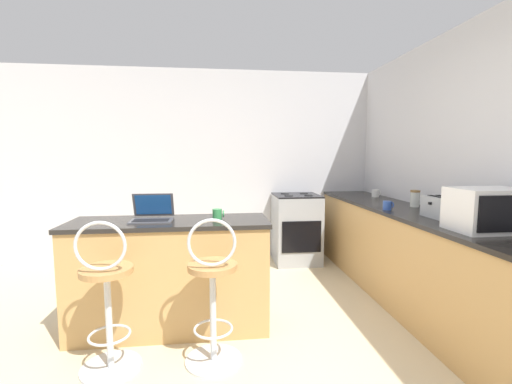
# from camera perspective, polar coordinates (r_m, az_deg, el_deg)

# --- Properties ---
(wall_back) EXTENTS (12.00, 0.06, 2.60)m
(wall_back) POSITION_cam_1_polar(r_m,az_deg,el_deg) (4.80, -6.20, 4.38)
(wall_back) COLOR silver
(wall_back) RESTS_ON ground_plane
(breakfast_bar) EXTENTS (1.61, 0.55, 0.92)m
(breakfast_bar) POSITION_cam_1_polar(r_m,az_deg,el_deg) (3.00, -13.97, -13.25)
(breakfast_bar) COLOR tan
(breakfast_bar) RESTS_ON ground_plane
(counter_right) EXTENTS (0.62, 3.33, 0.92)m
(counter_right) POSITION_cam_1_polar(r_m,az_deg,el_deg) (3.77, 23.55, -9.56)
(counter_right) COLOR tan
(counter_right) RESTS_ON ground_plane
(bar_stool_near) EXTENTS (0.40, 0.40, 1.04)m
(bar_stool_near) POSITION_cam_1_polar(r_m,az_deg,el_deg) (2.57, -23.58, -16.18)
(bar_stool_near) COLOR silver
(bar_stool_near) RESTS_ON ground_plane
(bar_stool_far) EXTENTS (0.40, 0.40, 1.04)m
(bar_stool_far) POSITION_cam_1_polar(r_m,az_deg,el_deg) (2.47, -7.22, -16.67)
(bar_stool_far) COLOR silver
(bar_stool_far) RESTS_ON ground_plane
(laptop) EXTENTS (0.33, 0.27, 0.22)m
(laptop) POSITION_cam_1_polar(r_m,az_deg,el_deg) (2.92, -16.90, -3.45)
(laptop) COLOR #47474C
(laptop) RESTS_ON breakfast_bar
(microwave) EXTENTS (0.47, 0.34, 0.30)m
(microwave) POSITION_cam_1_polar(r_m,az_deg,el_deg) (2.88, 34.17, -2.47)
(microwave) COLOR white
(microwave) RESTS_ON counter_right
(toaster) EXTENTS (0.20, 0.30, 0.18)m
(toaster) POSITION_cam_1_polar(r_m,az_deg,el_deg) (3.28, 28.41, -2.26)
(toaster) COLOR #9EA3A8
(toaster) RESTS_ON counter_right
(stove_range) EXTENTS (0.60, 0.61, 0.93)m
(stove_range) POSITION_cam_1_polar(r_m,az_deg,el_deg) (4.69, 6.71, -6.03)
(stove_range) COLOR #9EA3A8
(stove_range) RESTS_ON ground_plane
(storage_jar) EXTENTS (0.10, 0.10, 0.17)m
(storage_jar) POSITION_cam_1_polar(r_m,az_deg,el_deg) (3.87, 24.96, -0.97)
(storage_jar) COLOR silver
(storage_jar) RESTS_ON counter_right
(mug_blue) EXTENTS (0.10, 0.08, 0.09)m
(mug_blue) POSITION_cam_1_polar(r_m,az_deg,el_deg) (3.56, 21.07, -2.09)
(mug_blue) COLOR #2D51AD
(mug_blue) RESTS_ON counter_right
(mug_white) EXTENTS (0.11, 0.09, 0.09)m
(mug_white) POSITION_cam_1_polar(r_m,az_deg,el_deg) (4.58, 19.30, -0.21)
(mug_white) COLOR white
(mug_white) RESTS_ON counter_right
(mug_green) EXTENTS (0.09, 0.08, 0.09)m
(mug_green) POSITION_cam_1_polar(r_m,az_deg,el_deg) (2.82, -6.42, -3.74)
(mug_green) COLOR #338447
(mug_green) RESTS_ON breakfast_bar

